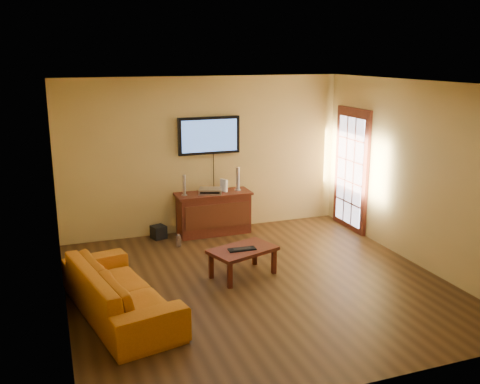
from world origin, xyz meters
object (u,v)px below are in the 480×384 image
speaker_right (238,180)px  bottle (179,241)px  av_receiver (211,191)px  television (209,136)px  coffee_table (243,252)px  game_console (224,185)px  media_console (214,213)px  subwoofer (159,232)px  speaker_left (184,186)px  keyboard (242,249)px  sofa (119,282)px

speaker_right → bottle: bearing=-158.2°
av_receiver → bottle: (-0.68, -0.43, -0.67)m
speaker_right → television: bearing=158.2°
coffee_table → game_console: bearing=79.2°
media_console → speaker_right: (0.46, 0.03, 0.55)m
av_receiver → subwoofer: size_ratio=1.75×
speaker_left → av_receiver: (0.46, -0.02, -0.12)m
game_console → bottle: (-0.95, -0.49, -0.74)m
media_console → keyboard: 1.98m
subwoofer → keyboard: bearing=-86.6°
speaker_right → game_console: 0.27m
media_console → keyboard: size_ratio=3.33×
subwoofer → bottle: same height
media_console → subwoofer: media_console is taller
television → game_console: bearing=-41.0°
speaker_left → media_console: bearing=0.4°
coffee_table → sofa: (-1.79, -0.58, 0.07)m
coffee_table → speaker_right: (0.63, 1.95, 0.57)m
coffee_table → bottle: size_ratio=4.70×
speaker_left → keyboard: bearing=-80.8°
television → coffee_table: size_ratio=1.05×
sofa → bottle: size_ratio=9.67×
speaker_left → bottle: bearing=-116.8°
media_console → sofa: size_ratio=0.61×
sofa → speaker_left: bearing=-42.0°
speaker_right → keyboard: bearing=-108.2°
speaker_right → game_console: (-0.26, 0.01, -0.08)m
media_console → sofa: bearing=-128.1°
speaker_left → subwoofer: bearing=171.1°
television → sofa: television is taller
media_console → av_receiver: (-0.06, -0.03, 0.41)m
speaker_left → subwoofer: speaker_left is taller
keyboard → media_console: bearing=84.3°
game_console → television: bearing=116.6°
bottle → speaker_right: bearing=21.8°
subwoofer → bottle: 0.57m
bottle → keyboard: 1.64m
sofa → speaker_right: speaker_right is taller
media_console → coffee_table: 1.93m
sofa → av_receiver: sofa is taller
television → keyboard: 2.53m
television → av_receiver: size_ratio=2.81×
game_console → speaker_right: bearing=-24.0°
speaker_right → keyboard: size_ratio=1.04×
sofa → game_console: size_ratio=10.04×
television → speaker_left: bearing=-157.5°
av_receiver → speaker_right: bearing=27.6°
media_console → television: 1.34m
sofa → keyboard: size_ratio=5.45×
media_console → speaker_right: 0.72m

